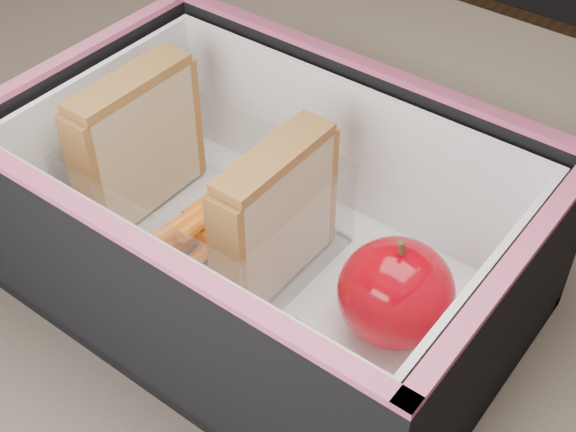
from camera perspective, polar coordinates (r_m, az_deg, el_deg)
name	(u,v)px	position (r m, az deg, el deg)	size (l,w,h in m)	color
kitchen_table	(373,384)	(0.60, 6.05, -11.77)	(1.20, 0.80, 0.75)	brown
lunch_bag	(271,208)	(0.49, -1.21, 0.60)	(0.32, 0.35, 0.28)	black
plastic_tub	(205,201)	(0.53, -5.93, 1.10)	(0.16, 0.12, 0.07)	white
sandwich_left	(137,143)	(0.55, -10.67, 5.15)	(0.03, 0.09, 0.10)	tan
sandwich_right	(275,216)	(0.49, -0.91, -0.02)	(0.02, 0.09, 0.10)	tan
carrot_sticks	(212,215)	(0.54, -5.43, 0.07)	(0.04, 0.14, 0.03)	orange
paper_napkin	(393,332)	(0.49, 7.45, -8.16)	(0.08, 0.09, 0.01)	white
red_apple	(396,293)	(0.46, 7.68, -5.42)	(0.09, 0.09, 0.07)	#940010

